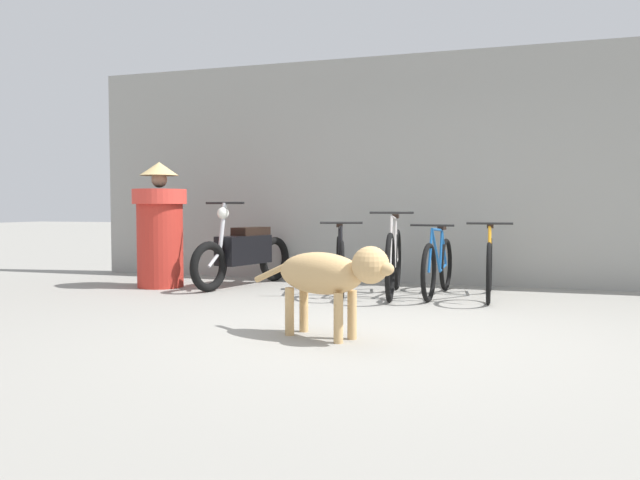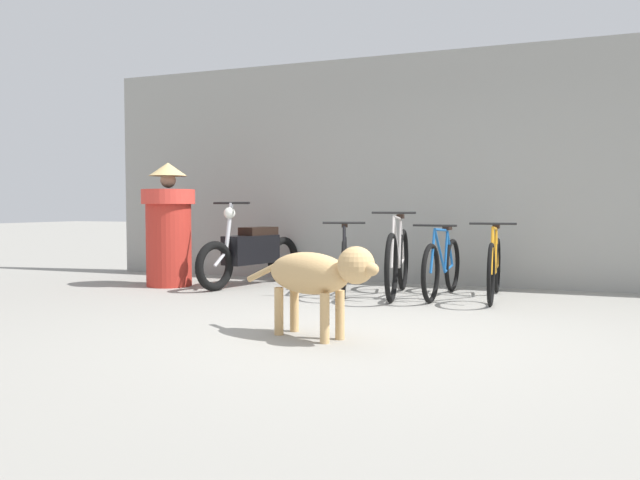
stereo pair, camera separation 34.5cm
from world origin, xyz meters
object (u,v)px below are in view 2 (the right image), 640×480
(bicycle_0, at_px, (344,263))
(stray_dog, at_px, (318,274))
(bicycle_3, at_px, (494,267))
(motorcycle, at_px, (251,252))
(bicycle_2, at_px, (442,267))
(bicycle_1, at_px, (398,262))
(person_in_robes, at_px, (169,226))

(bicycle_0, xyz_separation_m, stray_dog, (0.60, -2.41, 0.14))
(bicycle_3, height_order, stray_dog, bicycle_3)
(bicycle_0, relative_size, motorcycle, 0.87)
(bicycle_2, relative_size, stray_dog, 1.28)
(bicycle_1, relative_size, bicycle_2, 1.09)
(bicycle_2, distance_m, stray_dog, 2.56)
(bicycle_3, bearing_deg, stray_dog, -23.89)
(person_in_robes, bearing_deg, bicycle_2, 145.66)
(person_in_robes, bearing_deg, motorcycle, 163.52)
(bicycle_0, height_order, stray_dog, bicycle_0)
(bicycle_0, distance_m, bicycle_3, 1.64)
(bicycle_0, distance_m, bicycle_1, 0.62)
(person_in_robes, bearing_deg, stray_dog, 102.90)
(bicycle_1, xyz_separation_m, bicycle_3, (1.02, 0.13, -0.04))
(bicycle_2, relative_size, bicycle_3, 0.97)
(bicycle_1, xyz_separation_m, motorcycle, (-1.92, 0.24, 0.04))
(bicycle_0, xyz_separation_m, person_in_robes, (-2.24, -0.15, 0.41))
(stray_dog, bearing_deg, bicycle_3, 87.52)
(motorcycle, relative_size, person_in_robes, 1.19)
(bicycle_1, height_order, person_in_robes, person_in_robes)
(bicycle_3, xyz_separation_m, person_in_robes, (-3.88, -0.27, 0.41))
(bicycle_0, distance_m, person_in_robes, 2.28)
(bicycle_1, distance_m, bicycle_2, 0.48)
(bicycle_1, relative_size, person_in_robes, 1.13)
(bicycle_2, bearing_deg, stray_dog, -7.12)
(bicycle_2, distance_m, motorcycle, 2.40)
(bicycle_1, relative_size, bicycle_3, 1.05)
(bicycle_2, bearing_deg, bicycle_3, 96.06)
(bicycle_0, xyz_separation_m, bicycle_3, (1.64, 0.12, 0.00))
(bicycle_3, bearing_deg, bicycle_0, -87.31)
(stray_dog, bearing_deg, bicycle_0, 123.83)
(bicycle_3, bearing_deg, motorcycle, -93.74)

